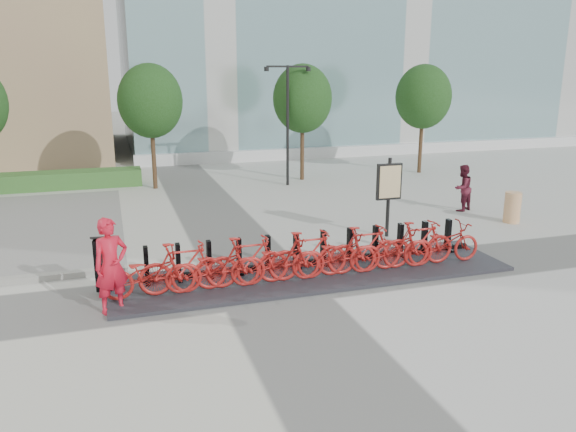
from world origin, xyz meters
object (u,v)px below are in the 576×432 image
object	(u,v)px
bike_0	(149,274)
worker_red	(111,266)
kiosk	(103,264)
construction_barrel	(512,207)
map_sign	(389,185)
pedestrian	(462,188)

from	to	relation	value
bike_0	worker_red	world-z (taller)	worker_red
bike_0	kiosk	bearing A→B (deg)	53.40
worker_red	construction_barrel	size ratio (longest dim) A/B	1.98
map_sign	construction_barrel	bearing A→B (deg)	3.02
bike_0	map_sign	bearing A→B (deg)	-68.60
bike_0	worker_red	distance (m)	0.93
bike_0	worker_red	size ratio (longest dim) A/B	1.00
construction_barrel	bike_0	bearing A→B (deg)	-165.68
bike_0	kiosk	size ratio (longest dim) A/B	1.55
worker_red	map_sign	xyz separation A→B (m)	(7.82, 3.16, 0.57)
bike_0	pedestrian	world-z (taller)	pedestrian
pedestrian	construction_barrel	xyz separation A→B (m)	(0.63, -1.86, -0.32)
construction_barrel	map_sign	size ratio (longest dim) A/B	0.42
worker_red	construction_barrel	bearing A→B (deg)	-8.72
pedestrian	kiosk	bearing A→B (deg)	-4.23
kiosk	worker_red	bearing A→B (deg)	-74.06
bike_0	kiosk	distance (m)	1.17
bike_0	kiosk	xyz separation A→B (m)	(-0.94, 0.70, 0.09)
pedestrian	map_sign	distance (m)	4.53
kiosk	construction_barrel	size ratio (longest dim) A/B	1.28
bike_0	construction_barrel	bearing A→B (deg)	-75.68
bike_0	construction_barrel	xyz separation A→B (m)	(11.67, 2.98, -0.10)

